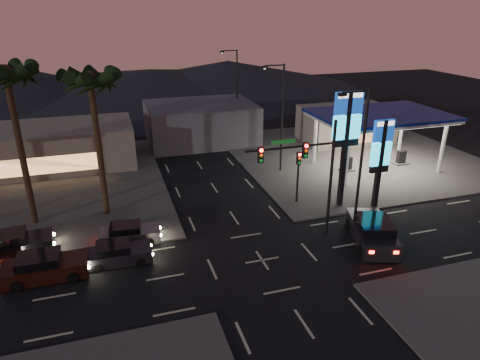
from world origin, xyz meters
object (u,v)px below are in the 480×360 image
object	(u,v)px
pylon_sign_tall	(347,127)
suv_station	(372,231)
gas_station	(380,117)
car_lane_b_mid	(11,245)
pylon_sign_short	(381,151)
car_lane_b_front	(129,234)
traffic_signal_mast	(308,164)
car_lane_a_front	(117,254)
car_lane_a_mid	(45,267)

from	to	relation	value
pylon_sign_tall	suv_station	bearing A→B (deg)	-98.43
gas_station	car_lane_b_mid	distance (m)	31.84
pylon_sign_short	car_lane_b_front	size ratio (longest dim) A/B	1.68
pylon_sign_tall	traffic_signal_mast	distance (m)	6.02
pylon_sign_tall	car_lane_b_front	world-z (taller)	pylon_sign_tall
pylon_sign_short	traffic_signal_mast	xyz separation A→B (m)	(-7.24, -2.51, 0.57)
pylon_sign_short	car_lane_a_front	distance (m)	20.05
pylon_sign_short	suv_station	bearing A→B (deg)	-125.61
traffic_signal_mast	car_lane_b_mid	distance (m)	19.38
pylon_sign_short	car_lane_b_mid	bearing A→B (deg)	178.31
car_lane_a_front	suv_station	world-z (taller)	suv_station
pylon_sign_tall	car_lane_b_mid	xyz separation A→B (m)	(-23.31, -0.24, -5.66)
gas_station	pylon_sign_short	xyz separation A→B (m)	(-5.00, -7.50, -0.42)
car_lane_b_mid	suv_station	distance (m)	23.12
traffic_signal_mast	car_lane_a_mid	world-z (taller)	traffic_signal_mast
pylon_sign_tall	traffic_signal_mast	world-z (taller)	pylon_sign_tall
traffic_signal_mast	car_lane_a_front	world-z (taller)	traffic_signal_mast
suv_station	car_lane_b_mid	bearing A→B (deg)	166.43
car_lane_a_mid	suv_station	world-z (taller)	suv_station
traffic_signal_mast	suv_station	bearing A→B (deg)	-28.86
gas_station	car_lane_b_front	size ratio (longest dim) A/B	2.94
pylon_sign_tall	traffic_signal_mast	size ratio (longest dim) A/B	1.12
gas_station	traffic_signal_mast	bearing A→B (deg)	-140.72
pylon_sign_short	car_lane_a_mid	world-z (taller)	pylon_sign_short
car_lane_a_front	pylon_sign_tall	bearing A→B (deg)	10.25
gas_station	pylon_sign_tall	size ratio (longest dim) A/B	1.36
gas_station	car_lane_a_front	xyz separation A→B (m)	(-24.53, -9.58, -4.47)
car_lane_b_front	pylon_sign_tall	bearing A→B (deg)	2.52
car_lane_b_mid	suv_station	bearing A→B (deg)	-13.57
traffic_signal_mast	car_lane_a_mid	size ratio (longest dim) A/B	1.67
pylon_sign_short	suv_station	xyz separation A→B (m)	(-3.34, -4.66, -3.82)
pylon_sign_tall	car_lane_b_mid	bearing A→B (deg)	-179.41
car_lane_b_front	car_lane_a_front	bearing A→B (deg)	-110.16
suv_station	traffic_signal_mast	bearing A→B (deg)	151.14
pylon_sign_tall	pylon_sign_short	distance (m)	3.20
pylon_sign_short	gas_station	bearing A→B (deg)	56.31
pylon_sign_short	car_lane_b_mid	world-z (taller)	pylon_sign_short
gas_station	car_lane_a_mid	bearing A→B (deg)	-160.74
pylon_sign_tall	car_lane_a_front	bearing A→B (deg)	-169.75
car_lane_a_mid	pylon_sign_tall	bearing A→B (deg)	9.38
gas_station	traffic_signal_mast	world-z (taller)	traffic_signal_mast
pylon_sign_tall	car_lane_a_mid	bearing A→B (deg)	-170.62
car_lane_a_front	car_lane_b_mid	world-z (taller)	car_lane_b_mid
suv_station	car_lane_a_front	bearing A→B (deg)	170.93
pylon_sign_tall	suv_station	xyz separation A→B (m)	(-0.84, -5.66, -5.55)
suv_station	car_lane_a_mid	bearing A→B (deg)	173.84
traffic_signal_mast	car_lane_b_front	world-z (taller)	traffic_signal_mast
pylon_sign_short	car_lane_a_front	xyz separation A→B (m)	(-19.53, -2.08, -4.04)
pylon_sign_tall	car_lane_a_mid	xyz separation A→B (m)	(-21.07, -3.48, -5.67)
gas_station	suv_station	size ratio (longest dim) A/B	2.09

